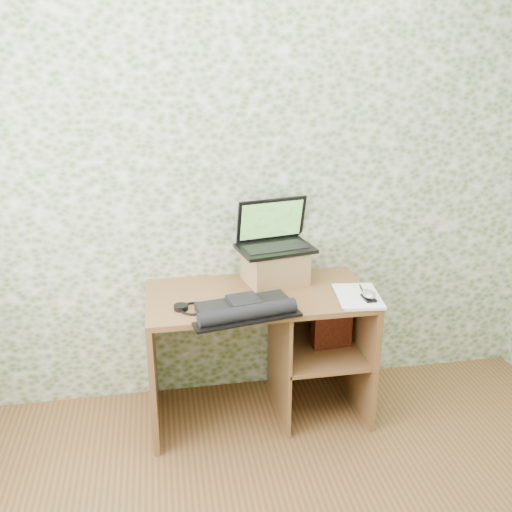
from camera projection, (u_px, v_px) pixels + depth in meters
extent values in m
plane|color=silver|center=(249.00, 181.00, 3.16)|extent=(3.50, 0.00, 3.50)
cube|color=brown|center=(258.00, 296.00, 3.08)|extent=(1.20, 0.60, 0.03)
cube|color=brown|center=(153.00, 366.00, 3.11)|extent=(0.03, 0.60, 0.72)
cube|color=brown|center=(357.00, 348.00, 3.30)|extent=(0.03, 0.60, 0.72)
cube|color=brown|center=(279.00, 355.00, 3.23)|extent=(0.02, 0.56, 0.72)
cube|color=brown|center=(319.00, 348.00, 3.26)|extent=(0.46, 0.56, 0.02)
cube|color=brown|center=(307.00, 328.00, 3.53)|extent=(0.48, 0.02, 0.72)
cube|color=#996744|center=(275.00, 266.00, 3.19)|extent=(0.36, 0.32, 0.19)
cube|color=black|center=(275.00, 248.00, 3.15)|extent=(0.45, 0.35, 0.02)
cube|color=black|center=(276.00, 247.00, 3.14)|extent=(0.37, 0.22, 0.00)
cube|color=black|center=(271.00, 219.00, 3.21)|extent=(0.41, 0.14, 0.25)
cube|color=#335518|center=(272.00, 220.00, 3.20)|extent=(0.37, 0.12, 0.21)
cube|color=black|center=(244.00, 306.00, 2.89)|extent=(0.50, 0.26, 0.04)
cube|color=black|center=(244.00, 304.00, 2.88)|extent=(0.18, 0.18, 0.06)
cylinder|color=black|center=(248.00, 313.00, 2.77)|extent=(0.50, 0.17, 0.08)
cube|color=black|center=(248.00, 319.00, 2.77)|extent=(0.55, 0.21, 0.01)
torus|color=black|center=(195.00, 308.00, 2.88)|extent=(0.17, 0.17, 0.01)
cylinder|color=black|center=(181.00, 307.00, 2.88)|extent=(0.07, 0.07, 0.03)
cylinder|color=black|center=(208.00, 307.00, 2.88)|extent=(0.07, 0.07, 0.03)
cube|color=white|center=(358.00, 296.00, 3.02)|extent=(0.26, 0.35, 0.01)
ellipsoid|color=silver|center=(369.00, 296.00, 2.96)|extent=(0.07, 0.11, 0.04)
cylinder|color=black|center=(362.00, 290.00, 3.07)|extent=(0.03, 0.14, 0.01)
cube|color=maroon|center=(332.00, 325.00, 3.22)|extent=(0.23, 0.09, 0.27)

